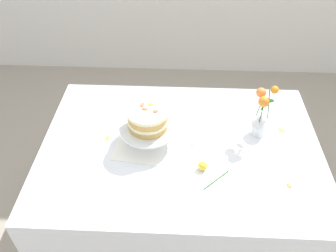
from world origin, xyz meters
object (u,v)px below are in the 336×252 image
at_px(layer_cake, 148,118).
at_px(fallen_rose, 203,166).
at_px(dining_table, 180,161).
at_px(flower_vase, 261,116).
at_px(cake_stand, 149,129).

relative_size(layer_cake, fallen_rose, 1.40).
bearing_deg(fallen_rose, dining_table, 129.01).
bearing_deg(dining_table, flower_vase, 17.92).
relative_size(dining_table, cake_stand, 4.83).
xyz_separation_m(layer_cake, flower_vase, (0.56, 0.08, -0.03)).
height_order(dining_table, flower_vase, flower_vase).
bearing_deg(dining_table, layer_cake, 163.97).
distance_m(cake_stand, fallen_rose, 0.33).
relative_size(dining_table, layer_cake, 6.95).
distance_m(flower_vase, fallen_rose, 0.40).
height_order(dining_table, cake_stand, cake_stand).
xyz_separation_m(cake_stand, layer_cake, (0.00, 0.00, 0.07)).
bearing_deg(dining_table, fallen_rose, -50.99).
xyz_separation_m(flower_vase, fallen_rose, (-0.29, -0.26, -0.10)).
bearing_deg(flower_vase, cake_stand, -171.67).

